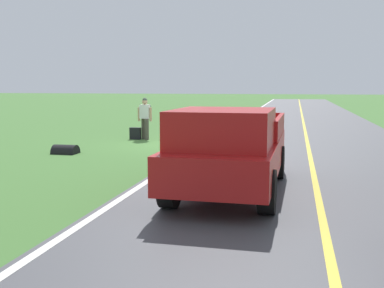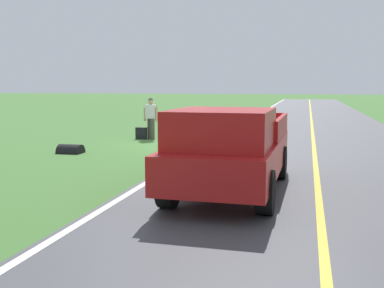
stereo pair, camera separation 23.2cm
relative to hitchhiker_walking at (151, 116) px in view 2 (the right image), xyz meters
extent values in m
plane|color=#427033|center=(-1.58, 1.54, -0.98)|extent=(200.00, 200.00, 0.00)
cube|color=#47474C|center=(-6.65, 1.54, -0.98)|extent=(8.14, 120.00, 0.00)
cube|color=silver|center=(-2.76, 1.54, -0.98)|extent=(0.16, 117.60, 0.00)
cube|color=gold|center=(-6.65, 1.54, -0.98)|extent=(0.14, 117.60, 0.00)
cylinder|color=#4C473D|center=(-0.11, 0.15, -0.54)|extent=(0.18, 0.18, 0.88)
cylinder|color=#4C473D|center=(0.11, -0.09, -0.54)|extent=(0.18, 0.18, 0.88)
cube|color=white|center=(0.00, 0.03, 0.19)|extent=(0.41, 0.27, 0.58)
sphere|color=tan|center=(0.00, 0.03, 0.59)|extent=(0.23, 0.23, 0.23)
sphere|color=#4C564C|center=(0.00, 0.03, 0.67)|extent=(0.20, 0.20, 0.20)
cube|color=#234C2D|center=(0.00, -0.17, 0.22)|extent=(0.32, 0.21, 0.44)
cylinder|color=tan|center=(-0.26, 0.06, 0.08)|extent=(0.10, 0.10, 0.58)
cylinder|color=tan|center=(0.26, 0.04, 0.08)|extent=(0.10, 0.10, 0.58)
cube|color=black|center=(0.42, 0.07, -0.73)|extent=(0.46, 0.21, 0.50)
cube|color=#B21919|center=(-4.83, 8.75, -0.23)|extent=(2.10, 5.44, 0.70)
cube|color=#B21919|center=(-4.80, 9.94, 0.48)|extent=(1.88, 2.19, 0.72)
cube|color=black|center=(-4.80, 9.94, 0.55)|extent=(1.70, 1.33, 0.43)
cube|color=#B21919|center=(-5.79, 7.69, 0.34)|extent=(0.16, 3.03, 0.45)
cube|color=#B21919|center=(-3.91, 7.66, 0.34)|extent=(0.16, 3.03, 0.45)
cube|color=#B21919|center=(-4.87, 6.16, 0.34)|extent=(1.84, 0.13, 0.45)
cylinder|color=black|center=(-5.69, 10.52, -0.58)|extent=(0.31, 0.81, 0.80)
cylinder|color=black|center=(-3.89, 10.49, -0.58)|extent=(0.31, 0.81, 0.80)
cylinder|color=black|center=(-5.76, 7.22, -0.58)|extent=(0.31, 0.81, 0.80)
cylinder|color=black|center=(-3.96, 7.19, -0.58)|extent=(0.31, 0.81, 0.80)
cylinder|color=black|center=(1.33, 4.52, -0.98)|extent=(0.80, 0.60, 0.60)
camera|label=1|loc=(-6.14, 18.74, 1.30)|focal=43.88mm
camera|label=2|loc=(-6.37, 18.69, 1.30)|focal=43.88mm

